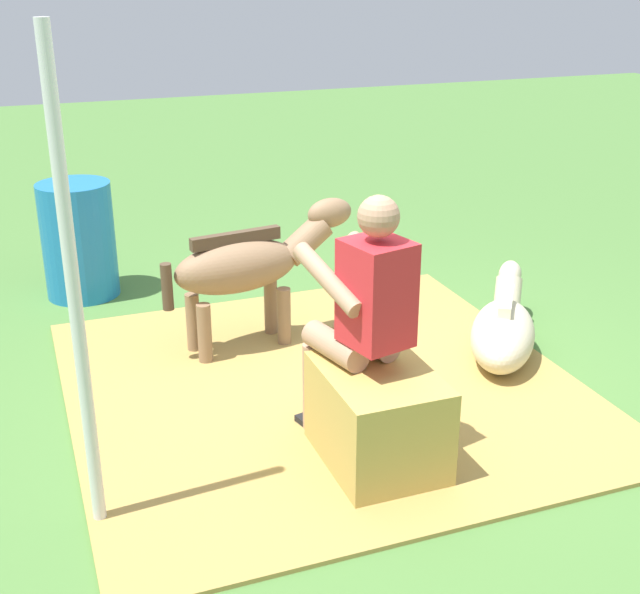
{
  "coord_description": "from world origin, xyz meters",
  "views": [
    {
      "loc": [
        -4.05,
        1.75,
        2.39
      ],
      "look_at": [
        0.24,
        0.14,
        0.55
      ],
      "focal_mm": 47.05,
      "sensor_mm": 36.0,
      "label": 1
    }
  ],
  "objects_px": {
    "tent_pole_left": "(75,299)",
    "pony_lying": "(504,328)",
    "water_barrel": "(79,240)",
    "pony_standing": "(250,265)",
    "hay_bale": "(377,419)",
    "person_seated": "(361,311)"
  },
  "relations": [
    {
      "from": "hay_bale",
      "to": "water_barrel",
      "type": "xyz_separation_m",
      "value": [
        2.94,
        1.15,
        0.18
      ]
    },
    {
      "from": "pony_lying",
      "to": "tent_pole_left",
      "type": "xyz_separation_m",
      "value": [
        -0.88,
        2.68,
        0.91
      ]
    },
    {
      "from": "hay_bale",
      "to": "water_barrel",
      "type": "relative_size",
      "value": 0.8
    },
    {
      "from": "pony_lying",
      "to": "water_barrel",
      "type": "relative_size",
      "value": 1.42
    },
    {
      "from": "person_seated",
      "to": "pony_lying",
      "type": "relative_size",
      "value": 1.12
    },
    {
      "from": "hay_bale",
      "to": "tent_pole_left",
      "type": "distance_m",
      "value": 1.62
    },
    {
      "from": "pony_standing",
      "to": "water_barrel",
      "type": "distance_m",
      "value": 1.67
    },
    {
      "from": "person_seated",
      "to": "tent_pole_left",
      "type": "bearing_deg",
      "value": 96.73
    },
    {
      "from": "pony_lying",
      "to": "water_barrel",
      "type": "height_order",
      "value": "water_barrel"
    },
    {
      "from": "hay_bale",
      "to": "person_seated",
      "type": "distance_m",
      "value": 0.55
    },
    {
      "from": "tent_pole_left",
      "to": "pony_lying",
      "type": "bearing_deg",
      "value": -71.82
    },
    {
      "from": "water_barrel",
      "to": "tent_pole_left",
      "type": "height_order",
      "value": "tent_pole_left"
    },
    {
      "from": "person_seated",
      "to": "tent_pole_left",
      "type": "height_order",
      "value": "tent_pole_left"
    },
    {
      "from": "person_seated",
      "to": "water_barrel",
      "type": "xyz_separation_m",
      "value": [
        2.77,
        1.13,
        -0.34
      ]
    },
    {
      "from": "water_barrel",
      "to": "tent_pole_left",
      "type": "xyz_separation_m",
      "value": [
        -2.93,
        0.23,
        0.66
      ]
    },
    {
      "from": "pony_standing",
      "to": "pony_lying",
      "type": "height_order",
      "value": "pony_standing"
    },
    {
      "from": "hay_bale",
      "to": "pony_lying",
      "type": "height_order",
      "value": "hay_bale"
    },
    {
      "from": "pony_standing",
      "to": "pony_lying",
      "type": "distance_m",
      "value": 1.69
    },
    {
      "from": "person_seated",
      "to": "pony_lying",
      "type": "distance_m",
      "value": 1.62
    },
    {
      "from": "pony_lying",
      "to": "water_barrel",
      "type": "xyz_separation_m",
      "value": [
        2.05,
        2.45,
        0.25
      ]
    },
    {
      "from": "person_seated",
      "to": "pony_lying",
      "type": "xyz_separation_m",
      "value": [
        0.72,
        -1.32,
        -0.59
      ]
    },
    {
      "from": "pony_lying",
      "to": "pony_standing",
      "type": "bearing_deg",
      "value": 65.3
    }
  ]
}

